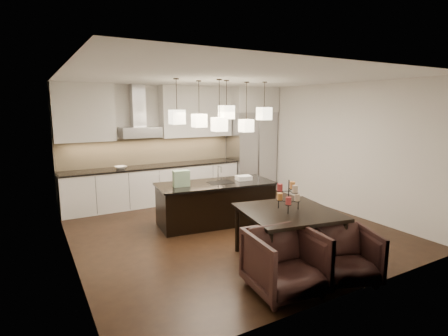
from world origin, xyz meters
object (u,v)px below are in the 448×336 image
island_body (216,204)px  dining_table (287,236)px  armchair_left (285,262)px  armchair_right (345,255)px  refrigerator (251,152)px

island_body → dining_table: bearing=-80.4°
island_body → armchair_left: size_ratio=2.54×
dining_table → island_body: bearing=102.9°
armchair_left → island_body: bearing=86.0°
dining_table → armchair_right: (0.28, -0.85, -0.04)m
armchair_right → dining_table: bearing=129.8°
refrigerator → armchair_left: refrigerator is taller
armchair_left → armchair_right: bearing=-3.8°
refrigerator → armchair_left: (-2.66, -4.69, -0.68)m
island_body → dining_table: (0.10, -2.08, 0.00)m
refrigerator → island_body: bearing=-138.2°
refrigerator → dining_table: (-2.05, -4.00, -0.68)m
refrigerator → dining_table: bearing=-117.1°
island_body → armchair_right: (0.37, -2.93, -0.04)m
armchair_right → island_body: bearing=119.1°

